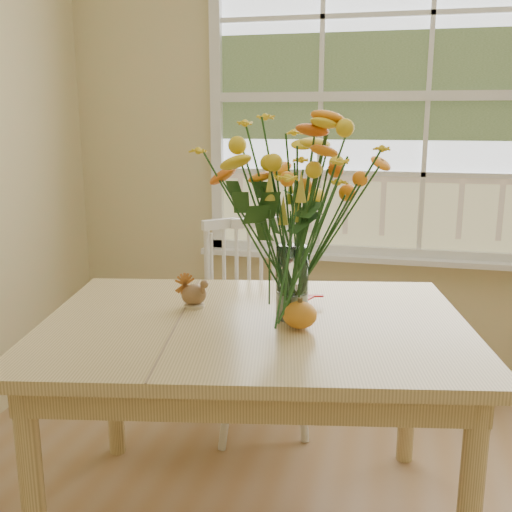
# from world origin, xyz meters

# --- Properties ---
(wall_back) EXTENTS (4.00, 0.02, 2.70)m
(wall_back) POSITION_xyz_m (0.00, 2.25, 1.35)
(wall_back) COLOR beige
(wall_back) RESTS_ON floor
(window) EXTENTS (2.42, 0.12, 1.74)m
(window) POSITION_xyz_m (0.00, 2.21, 1.53)
(window) COLOR silver
(window) RESTS_ON wall_back
(dining_table) EXTENTS (1.60, 1.28, 0.77)m
(dining_table) POSITION_xyz_m (-0.57, 0.81, 0.68)
(dining_table) COLOR tan
(dining_table) RESTS_ON floor
(windsor_chair) EXTENTS (0.59, 0.58, 0.96)m
(windsor_chair) POSITION_xyz_m (-0.76, 1.54, 0.54)
(windsor_chair) COLOR white
(windsor_chair) RESTS_ON floor
(flower_vase) EXTENTS (0.52, 0.52, 0.62)m
(flower_vase) POSITION_xyz_m (-0.46, 0.87, 1.14)
(flower_vase) COLOR white
(flower_vase) RESTS_ON dining_table
(pumpkin) EXTENTS (0.11, 0.11, 0.09)m
(pumpkin) POSITION_xyz_m (-0.41, 0.76, 0.81)
(pumpkin) COLOR #C26E16
(pumpkin) RESTS_ON dining_table
(turkey_figurine) EXTENTS (0.12, 0.11, 0.12)m
(turkey_figurine) POSITION_xyz_m (-0.82, 0.90, 0.82)
(turkey_figurine) COLOR #CCB78C
(turkey_figurine) RESTS_ON dining_table
(dark_gourd) EXTENTS (0.13, 0.12, 0.06)m
(dark_gourd) POSITION_xyz_m (-0.46, 1.02, 0.80)
(dark_gourd) COLOR #38160F
(dark_gourd) RESTS_ON dining_table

